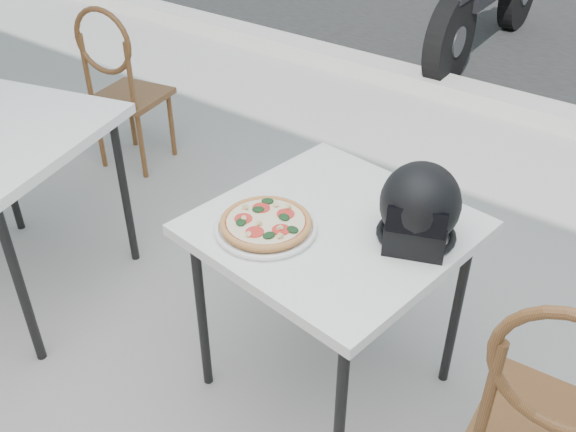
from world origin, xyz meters
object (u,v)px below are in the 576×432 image
Objects in this scene: plate at (266,228)px; helmet at (419,209)px; cafe_chair_side at (120,80)px; cafe_table_main at (333,240)px; pizza at (266,222)px; cafe_chair_main at (553,421)px.

plate is 1.16× the size of helmet.
cafe_table_main is at bearing 148.72° from cafe_chair_side.
pizza is (-0.15, -0.16, 0.10)m from cafe_table_main.
pizza is 0.48m from helmet.
helmet reaches higher than plate.
cafe_chair_side is (-1.71, 0.83, -0.23)m from pizza.
helmet is 0.34× the size of cafe_chair_side.
cafe_chair_side is at bearing 153.99° from plate.
helmet reaches higher than cafe_table_main.
cafe_chair_side is at bearing -21.94° from cafe_chair_main.
cafe_table_main is 0.23m from plate.
cafe_chair_main is at bearing -12.47° from cafe_table_main.
cafe_chair_main is 1.04× the size of cafe_chair_side.
plate is at bearing -132.40° from cafe_table_main.
plate is 0.97m from cafe_chair_main.
cafe_table_main is 0.86× the size of cafe_chair_main.
cafe_table_main is 2.26× the size of plate.
pizza reaches higher than cafe_table_main.
plate is 0.48m from helmet.
cafe_chair_main reaches higher than helmet.
plate is (-0.15, -0.16, 0.08)m from cafe_table_main.
cafe_table_main is at bearing 47.60° from pizza.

